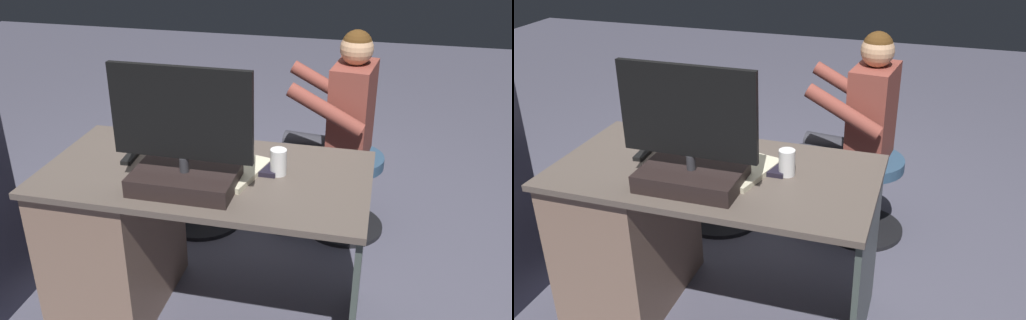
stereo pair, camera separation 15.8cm
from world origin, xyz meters
TOP-DOWN VIEW (x-y plane):
  - ground_plane at (0.00, 0.00)m, footprint 10.00×10.00m
  - desk at (0.35, 0.41)m, footprint 1.35×0.70m
  - monitor at (0.03, 0.56)m, footprint 0.54×0.26m
  - keyboard at (-0.08, 0.34)m, footprint 0.42×0.14m
  - computer_mouse at (0.23, 0.37)m, footprint 0.06×0.10m
  - cup at (-0.30, 0.37)m, footprint 0.07×0.07m
  - tv_remote at (0.35, 0.37)m, footprint 0.05×0.15m
  - notebook_binder at (-0.11, 0.40)m, footprint 0.29×0.34m
  - office_chair_teddy at (0.31, -0.37)m, footprint 0.50×0.50m
  - teddy_bear at (0.31, -0.38)m, footprint 0.25×0.26m
  - visitor_chair at (-0.53, -0.48)m, footprint 0.46×0.46m
  - person at (-0.44, -0.46)m, footprint 0.54×0.52m

SIDE VIEW (x-z plane):
  - ground_plane at x=0.00m, z-range 0.00..0.00m
  - office_chair_teddy at x=0.31m, z-range 0.03..0.49m
  - visitor_chair at x=-0.53m, z-range 0.05..0.51m
  - desk at x=0.35m, z-range 0.03..0.77m
  - teddy_bear at x=0.31m, z-range 0.44..0.80m
  - person at x=-0.44m, z-range 0.10..1.25m
  - tv_remote at x=0.35m, z-range 0.75..0.76m
  - keyboard at x=-0.08m, z-range 0.75..0.77m
  - notebook_binder at x=-0.11m, z-range 0.75..0.77m
  - computer_mouse at x=0.23m, z-range 0.75..0.78m
  - cup at x=-0.30m, z-range 0.75..0.86m
  - monitor at x=0.03m, z-range 0.65..1.14m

